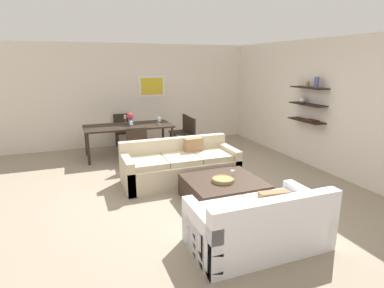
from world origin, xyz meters
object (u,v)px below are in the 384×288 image
at_px(dining_table, 128,128).
at_px(decorative_bowl, 223,180).
at_px(loveseat_white, 259,225).
at_px(dining_chair_foot, 136,144).
at_px(wine_glass_head, 125,117).
at_px(wine_glass_foot, 131,123).
at_px(coffee_table, 223,191).
at_px(dining_chair_right_near, 188,133).
at_px(candle_jar, 233,173).
at_px(sofa_beige, 180,166).
at_px(centerpiece_vase, 130,118).
at_px(dining_chair_right_far, 182,129).
at_px(wine_glass_right_near, 159,120).
at_px(dining_chair_head, 123,128).
at_px(wine_glass_right_far, 157,118).

bearing_deg(dining_table, decorative_bowl, -74.49).
height_order(loveseat_white, dining_chair_foot, dining_chair_foot).
bearing_deg(wine_glass_head, wine_glass_foot, -90.00).
distance_m(coffee_table, wine_glass_foot, 3.02).
relative_size(dining_chair_foot, dining_chair_right_near, 1.00).
distance_m(candle_jar, wine_glass_foot, 2.94).
bearing_deg(decorative_bowl, dining_table, 105.51).
distance_m(sofa_beige, dining_table, 2.19).
bearing_deg(candle_jar, coffee_table, -151.08).
bearing_deg(wine_glass_foot, candle_jar, -65.98).
xyz_separation_m(dining_table, wine_glass_foot, (0.00, -0.42, 0.19)).
bearing_deg(wine_glass_head, dining_chair_foot, -90.00).
xyz_separation_m(dining_chair_foot, centerpiece_vase, (0.06, 0.92, 0.42)).
xyz_separation_m(candle_jar, dining_chair_right_far, (0.25, 3.29, 0.08)).
relative_size(decorative_bowl, wine_glass_foot, 1.96).
bearing_deg(dining_chair_right_far, dining_chair_right_near, -90.00).
bearing_deg(wine_glass_right_near, wine_glass_foot, -158.11).
xyz_separation_m(coffee_table, wine_glass_foot, (-0.96, 2.78, 0.69)).
height_order(loveseat_white, centerpiece_vase, centerpiece_vase).
xyz_separation_m(dining_chair_foot, dining_chair_head, (0.00, 1.77, 0.00)).
distance_m(dining_chair_right_near, wine_glass_foot, 1.50).
relative_size(loveseat_white, dining_table, 0.80).
height_order(sofa_beige, dining_table, sofa_beige).
height_order(candle_jar, dining_chair_foot, dining_chair_foot).
xyz_separation_m(coffee_table, candle_jar, (0.23, 0.13, 0.23)).
bearing_deg(wine_glass_right_far, wine_glass_right_near, -90.00).
distance_m(loveseat_white, dining_chair_right_near, 4.36).
bearing_deg(dining_chair_foot, decorative_bowl, -69.19).
height_order(coffee_table, dining_chair_foot, dining_chair_foot).
distance_m(dining_chair_head, wine_glass_right_far, 1.13).
relative_size(dining_table, centerpiece_vase, 7.04).
height_order(sofa_beige, wine_glass_foot, wine_glass_foot).
relative_size(dining_chair_foot, dining_chair_right_far, 1.00).
relative_size(dining_table, dining_chair_foot, 2.34).
height_order(sofa_beige, wine_glass_head, wine_glass_head).
height_order(dining_chair_right_near, wine_glass_head, wine_glass_head).
bearing_deg(dining_chair_right_near, wine_glass_foot, -172.00).
bearing_deg(sofa_beige, coffee_table, -72.48).
height_order(sofa_beige, decorative_bowl, sofa_beige).
distance_m(loveseat_white, centerpiece_vase, 4.66).
xyz_separation_m(loveseat_white, dining_chair_right_far, (0.66, 4.74, 0.21)).
bearing_deg(coffee_table, sofa_beige, 107.52).
distance_m(decorative_bowl, dining_chair_head, 4.26).
relative_size(coffee_table, wine_glass_head, 6.17).
bearing_deg(sofa_beige, dining_table, 106.14).
xyz_separation_m(dining_chair_foot, dining_chair_right_far, (1.44, 1.10, 0.00)).
bearing_deg(wine_glass_right_far, decorative_bowl, -87.22).
height_order(sofa_beige, dining_chair_foot, dining_chair_foot).
bearing_deg(dining_chair_head, candle_jar, -73.35).
distance_m(coffee_table, dining_chair_right_far, 3.46).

